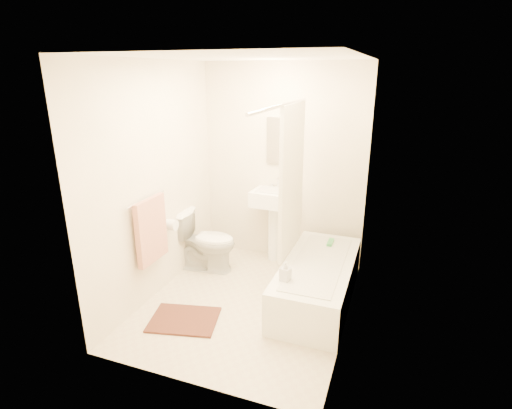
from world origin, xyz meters
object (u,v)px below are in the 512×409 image
(bathtub, at_px, (318,282))
(soap_bottle, at_px, (285,271))
(sink, at_px, (274,223))
(bath_mat, at_px, (184,320))
(toilet, at_px, (206,241))

(bathtub, relative_size, soap_bottle, 8.03)
(sink, bearing_deg, bathtub, -43.50)
(bathtub, xyz_separation_m, bath_mat, (-1.13, -0.80, -0.21))
(bath_mat, relative_size, soap_bottle, 3.29)
(toilet, height_order, soap_bottle, toilet)
(bathtub, bearing_deg, soap_bottle, -114.74)
(sink, distance_m, bath_mat, 1.69)
(sink, xyz_separation_m, bathtub, (0.72, -0.76, -0.28))
(bathtub, bearing_deg, sink, 133.32)
(toilet, distance_m, bathtub, 1.44)
(toilet, relative_size, bath_mat, 1.15)
(bathtub, height_order, bath_mat, bathtub)
(sink, xyz_separation_m, soap_bottle, (0.50, -1.23, 0.03))
(bath_mat, height_order, soap_bottle, soap_bottle)
(toilet, bearing_deg, bathtub, -105.30)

